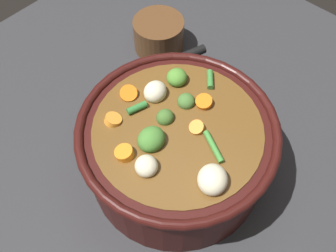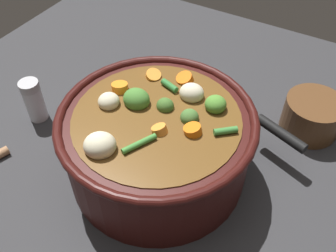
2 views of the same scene
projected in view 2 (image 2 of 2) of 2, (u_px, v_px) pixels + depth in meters
The scene contains 4 objects.
ground_plane at pixel (158, 169), 0.65m from camera, with size 1.10×1.10×0.00m, color #2D2D30.
cooking_pot at pixel (157, 142), 0.60m from camera, with size 0.31×0.31×0.15m.
salt_shaker at pixel (34, 100), 0.71m from camera, with size 0.04×0.04×0.09m.
small_saucepan at pixel (311, 116), 0.69m from camera, with size 0.17×0.13×0.07m.
Camera 2 is at (-0.34, -0.22, 0.52)m, focal length 40.28 mm.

